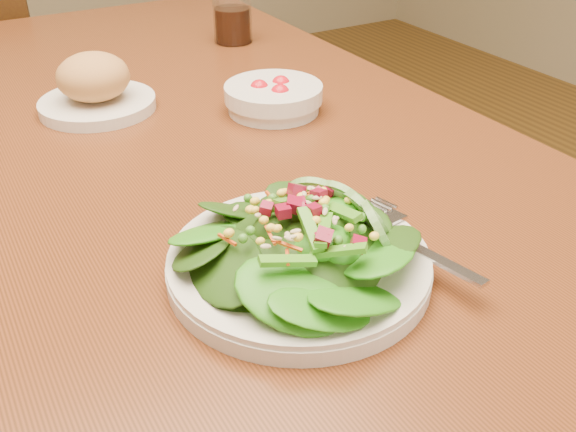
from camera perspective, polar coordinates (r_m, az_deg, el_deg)
name	(u,v)px	position (r m, az deg, el deg)	size (l,w,h in m)	color
dining_table	(150,198)	(0.95, -12.17, 1.54)	(0.90, 1.40, 0.75)	#662F16
salad_plate	(307,248)	(0.60, 1.71, -2.83)	(0.25, 0.25, 0.07)	silver
bread_plate	(95,87)	(0.99, -16.79, 10.89)	(0.17, 0.17, 0.09)	silver
tomato_bowl	(274,97)	(0.95, -1.30, 10.49)	(0.14, 0.14, 0.05)	silver
drinking_glass	(232,13)	(1.27, -4.98, 17.54)	(0.07, 0.07, 0.13)	silver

